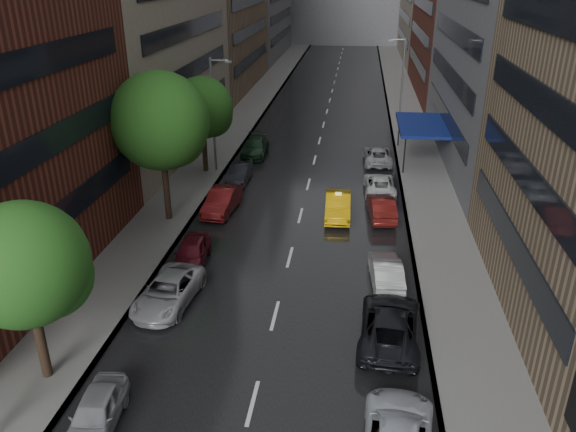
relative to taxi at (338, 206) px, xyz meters
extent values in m
cube|color=black|center=(-2.50, 27.79, -0.77)|extent=(14.00, 140.00, 0.01)
cube|color=gray|center=(-11.50, 27.79, -0.70)|extent=(4.00, 140.00, 0.15)
cube|color=gray|center=(6.50, 27.79, -0.70)|extent=(4.00, 140.00, 0.15)
cube|color=#937A5B|center=(-17.50, 41.79, 10.22)|extent=(8.00, 28.00, 22.00)
cube|color=slate|center=(12.50, 13.79, 11.22)|extent=(8.00, 28.00, 24.00)
cylinder|color=#382619|center=(-11.10, -17.78, 1.35)|extent=(0.40, 0.40, 4.24)
sphere|color=#1E5116|center=(-11.10, -17.78, 4.53)|extent=(4.85, 4.85, 4.85)
cylinder|color=#382619|center=(-11.10, -2.01, 1.92)|extent=(0.40, 0.40, 5.39)
sphere|color=#1E5116|center=(-11.10, -2.01, 5.96)|extent=(6.16, 6.16, 6.16)
cylinder|color=#382619|center=(-11.10, 7.57, 1.36)|extent=(0.40, 0.40, 4.27)
sphere|color=#1E5116|center=(-11.10, 7.57, 4.56)|extent=(4.88, 4.88, 4.88)
imported|color=#EEB10C|center=(0.00, 0.00, 0.00)|extent=(1.78, 4.76, 1.55)
imported|color=gray|center=(-7.90, -20.13, -0.10)|extent=(1.94, 4.07, 1.34)
imported|color=#A9A8AD|center=(-7.90, -11.82, -0.06)|extent=(2.83, 5.33, 1.43)
imported|color=#501019|center=(-7.90, -7.69, -0.04)|extent=(2.09, 4.45, 1.47)
imported|color=#5A1213|center=(-7.90, -0.21, 0.02)|extent=(2.01, 4.92, 1.58)
imported|color=black|center=(-7.90, 5.72, -0.09)|extent=(1.50, 4.17, 1.37)
imported|color=#16301C|center=(-7.90, 12.58, -0.03)|extent=(2.27, 5.23, 1.50)
imported|color=black|center=(2.90, -13.45, 0.02)|extent=(3.05, 5.88, 1.58)
imported|color=silver|center=(2.90, -8.49, -0.06)|extent=(1.88, 4.47, 1.43)
imported|color=maroon|center=(2.90, 0.17, -0.03)|extent=(2.01, 4.65, 1.49)
imported|color=silver|center=(2.90, 4.77, -0.11)|extent=(2.40, 4.86, 1.33)
imported|color=#929297|center=(2.90, 11.67, -0.08)|extent=(2.53, 5.13, 1.40)
cylinder|color=gray|center=(-10.30, 7.79, 3.87)|extent=(0.18, 0.18, 9.00)
cube|color=gray|center=(-8.90, 7.79, 8.07)|extent=(0.50, 0.22, 0.16)
cylinder|color=gray|center=(5.30, 22.79, 3.87)|extent=(0.18, 0.18, 9.00)
cube|color=gray|center=(3.90, 22.79, 8.07)|extent=(0.50, 0.22, 0.16)
cube|color=navy|center=(6.50, 12.79, 2.37)|extent=(4.00, 8.00, 0.25)
cylinder|color=black|center=(4.90, 8.99, 0.87)|extent=(0.12, 0.12, 3.00)
cylinder|color=black|center=(4.90, 16.59, 0.87)|extent=(0.12, 0.12, 3.00)
camera|label=1|loc=(0.94, -34.78, 14.70)|focal=35.00mm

